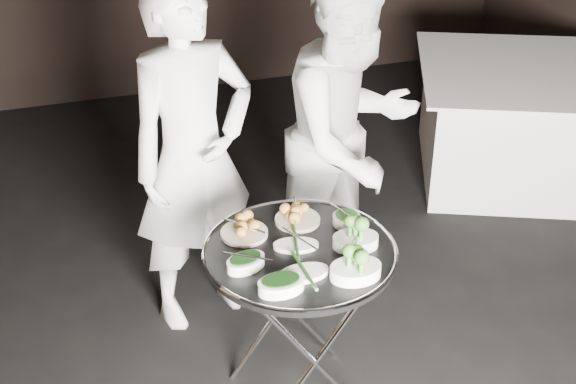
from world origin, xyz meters
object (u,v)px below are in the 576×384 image
object	(u,v)px
dining_table	(517,122)
serving_tray	(300,252)
waiter_right	(351,138)
tray_stand	(299,321)
waiter_left	(193,157)

from	to	relation	value
dining_table	serving_tray	bearing A→B (deg)	-142.34
serving_tray	waiter_right	world-z (taller)	waiter_right
tray_stand	dining_table	xyz separation A→B (m)	(1.94, 1.50, -0.06)
waiter_left	dining_table	world-z (taller)	waiter_left
serving_tray	waiter_right	distance (m)	0.86
waiter_left	dining_table	size ratio (longest dim) A/B	1.35
serving_tray	waiter_right	bearing A→B (deg)	55.37
serving_tray	dining_table	xyz separation A→B (m)	(1.94, 1.50, -0.40)
tray_stand	dining_table	size ratio (longest dim) A/B	0.60
tray_stand	waiter_left	distance (m)	0.89
waiter_right	dining_table	xyz separation A→B (m)	(1.45, 0.79, -0.49)
serving_tray	waiter_left	world-z (taller)	waiter_left
serving_tray	waiter_left	bearing A→B (deg)	109.23
waiter_left	dining_table	xyz separation A→B (m)	(2.20, 0.76, -0.49)
tray_stand	waiter_right	world-z (taller)	waiter_right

